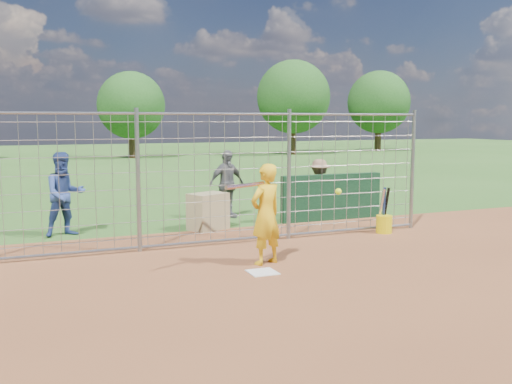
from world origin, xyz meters
name	(u,v)px	position (x,y,z in m)	size (l,w,h in m)	color
ground	(258,270)	(0.00, 0.00, 0.00)	(100.00, 100.00, 0.00)	#2D591E
infield_dirt	(360,334)	(0.00, -3.00, 0.01)	(18.00, 18.00, 0.00)	brown
home_plate	(262,272)	(0.00, -0.20, 0.01)	(0.43, 0.43, 0.02)	silver
dugout_wall	(331,197)	(3.40, 3.60, 0.55)	(2.60, 0.20, 1.10)	#11381E
batter	(266,214)	(0.27, 0.30, 0.84)	(0.61, 0.40, 1.68)	yellow
bystander_a	(65,194)	(-2.64, 4.01, 0.87)	(0.84, 0.66, 1.74)	navy
bystander_b	(227,184)	(1.17, 4.82, 0.83)	(0.98, 0.41, 1.67)	#57585C
bystander_c	(319,188)	(3.29, 4.02, 0.72)	(0.93, 0.53, 1.44)	#815F46
equipment_bin	(208,211)	(0.29, 3.55, 0.40)	(0.80, 0.55, 0.80)	tan
equipment_in_play	(268,187)	(0.20, 0.02, 1.33)	(1.94, 0.61, 0.21)	silver
bucket_with_bats	(384,222)	(3.62, 1.76, 0.25)	(0.34, 0.37, 0.98)	yellow
backstop_fence	(217,180)	(0.00, 2.00, 1.26)	(9.08, 0.08, 2.60)	gray
tree_line	(133,99)	(3.13, 28.13, 3.71)	(44.66, 6.72, 6.48)	#3F2B19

